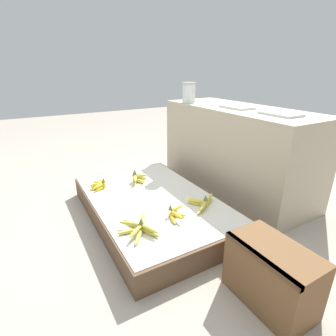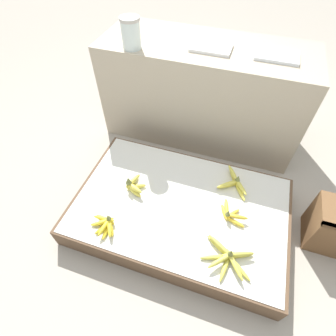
{
  "view_description": "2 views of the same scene",
  "coord_description": "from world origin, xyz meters",
  "views": [
    {
      "loc": [
        1.51,
        -0.73,
        1.02
      ],
      "look_at": [
        -0.01,
        0.14,
        0.35
      ],
      "focal_mm": 28.0,
      "sensor_mm": 36.0,
      "label": 1
    },
    {
      "loc": [
        0.2,
        -0.83,
        1.49
      ],
      "look_at": [
        -0.12,
        0.11,
        0.32
      ],
      "focal_mm": 28.0,
      "sensor_mm": 36.0,
      "label": 2
    }
  ],
  "objects": [
    {
      "name": "glass_jar",
      "position": [
        -0.54,
        0.66,
        0.81
      ],
      "size": [
        0.12,
        0.12,
        0.18
      ],
      "color": "silver",
      "rests_on": "back_vendor_table"
    },
    {
      "name": "back_vendor_table",
      "position": [
        -0.1,
        0.86,
        0.36
      ],
      "size": [
        1.43,
        0.55,
        0.72
      ],
      "color": "tan",
      "rests_on": "ground_plane"
    },
    {
      "name": "banana_bunch_middle_midleft",
      "position": [
        0.3,
        0.01,
        0.18
      ],
      "size": [
        0.17,
        0.15,
        0.08
      ],
      "color": "gold",
      "rests_on": "display_platform"
    },
    {
      "name": "foam_tray_white",
      "position": [
        -0.06,
        0.8,
        0.73
      ],
      "size": [
        0.25,
        0.17,
        0.02
      ],
      "color": "white",
      "rests_on": "back_vendor_table"
    },
    {
      "name": "banana_bunch_front_left",
      "position": [
        -0.35,
        -0.27,
        0.18
      ],
      "size": [
        0.16,
        0.14,
        0.08
      ],
      "color": "yellow",
      "rests_on": "display_platform"
    },
    {
      "name": "banana_bunch_back_midleft",
      "position": [
        0.28,
        0.24,
        0.18
      ],
      "size": [
        0.2,
        0.24,
        0.09
      ],
      "color": "#DBCC4C",
      "rests_on": "display_platform"
    },
    {
      "name": "display_platform",
      "position": [
        0.0,
        0.0,
        0.08
      ],
      "size": [
        1.27,
        0.82,
        0.15
      ],
      "color": "brown",
      "rests_on": "ground_plane"
    },
    {
      "name": "banana_bunch_middle_left",
      "position": [
        -0.31,
        0.02,
        0.19
      ],
      "size": [
        0.13,
        0.16,
        0.11
      ],
      "color": "#DBCC4C",
      "rests_on": "display_platform"
    },
    {
      "name": "ground_plane",
      "position": [
        0.0,
        0.0,
        0.0
      ],
      "size": [
        10.0,
        10.0,
        0.0
      ],
      "primitive_type": "plane",
      "color": "#A89E8E"
    },
    {
      "name": "banana_bunch_front_midleft",
      "position": [
        0.33,
        -0.24,
        0.18
      ],
      "size": [
        0.28,
        0.23,
        0.09
      ],
      "color": "gold",
      "rests_on": "display_platform"
    },
    {
      "name": "foam_tray_dark",
      "position": [
        0.33,
        0.83,
        0.73
      ],
      "size": [
        0.26,
        0.17,
        0.02
      ],
      "color": "white",
      "rests_on": "back_vendor_table"
    }
  ]
}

